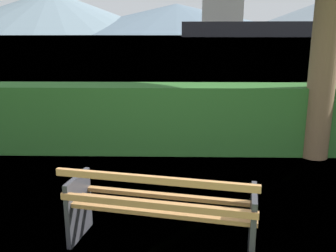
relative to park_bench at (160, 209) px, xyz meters
name	(u,v)px	position (x,y,z in m)	size (l,w,h in m)	color
ground_plane	(162,245)	(0.01, 0.06, -0.43)	(1400.00, 1400.00, 0.00)	olive
water_surface	(176,36)	(0.01, 309.16, -0.43)	(620.00, 620.00, 0.00)	#7A99A8
park_bench	(160,209)	(0.00, 0.00, 0.00)	(1.90, 0.91, 0.87)	#A0703F
hedge_row	(168,118)	(0.01, 3.14, 0.17)	(11.04, 0.77, 1.19)	#285B23
cargo_ship_large	(275,24)	(53.71, 202.04, 6.52)	(120.27, 22.65, 24.84)	#232328
distant_hills	(233,12)	(81.20, 546.08, 31.05)	(833.88, 423.26, 73.92)	slate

